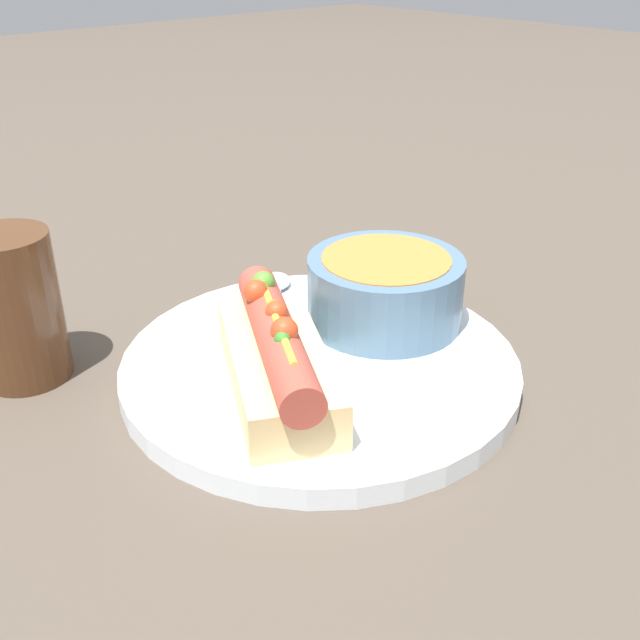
{
  "coord_description": "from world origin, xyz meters",
  "views": [
    {
      "loc": [
        0.34,
        -0.31,
        0.29
      ],
      "look_at": [
        0.0,
        0.0,
        0.05
      ],
      "focal_mm": 42.0,
      "sensor_mm": 36.0,
      "label": 1
    }
  ],
  "objects_px": {
    "spoon": "(272,295)",
    "drinking_glass": "(15,308)",
    "hot_dog": "(277,357)",
    "soup_bowl": "(385,287)"
  },
  "relations": [
    {
      "from": "hot_dog",
      "to": "drinking_glass",
      "type": "xyz_separation_m",
      "value": [
        -0.16,
        -0.11,
        0.01
      ]
    },
    {
      "from": "hot_dog",
      "to": "drinking_glass",
      "type": "distance_m",
      "value": 0.19
    },
    {
      "from": "spoon",
      "to": "drinking_glass",
      "type": "bearing_deg",
      "value": 120.32
    },
    {
      "from": "spoon",
      "to": "drinking_glass",
      "type": "distance_m",
      "value": 0.2
    },
    {
      "from": "hot_dog",
      "to": "drinking_glass",
      "type": "bearing_deg",
      "value": -116.19
    },
    {
      "from": "soup_bowl",
      "to": "drinking_glass",
      "type": "height_order",
      "value": "drinking_glass"
    },
    {
      "from": "spoon",
      "to": "drinking_glass",
      "type": "height_order",
      "value": "drinking_glass"
    },
    {
      "from": "hot_dog",
      "to": "soup_bowl",
      "type": "bearing_deg",
      "value": 127.89
    },
    {
      "from": "hot_dog",
      "to": "soup_bowl",
      "type": "height_order",
      "value": "hot_dog"
    },
    {
      "from": "hot_dog",
      "to": "spoon",
      "type": "height_order",
      "value": "hot_dog"
    }
  ]
}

